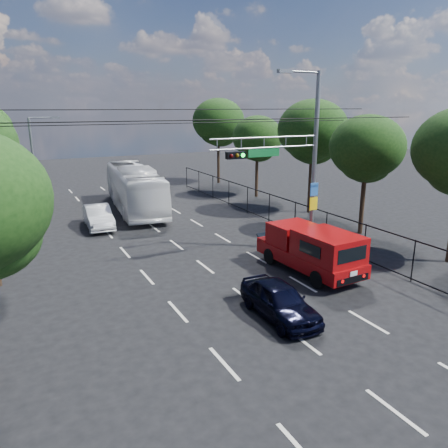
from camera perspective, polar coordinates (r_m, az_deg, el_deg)
ground at (r=15.65m, az=10.18°, el=-14.79°), size 120.00×120.00×0.00m
lane_markings at (r=27.20m, az=-7.75°, el=-1.55°), size 6.12×38.00×0.01m
signal_mast at (r=23.30m, az=9.42°, el=8.76°), size 6.43×0.39×9.50m
streetlight_left at (r=32.96m, az=-23.30°, el=7.28°), size 2.09×0.22×7.08m
utility_wires at (r=21.26m, az=-3.68°, el=13.72°), size 22.00×5.04×0.74m
fence_right at (r=28.70m, az=7.88°, el=1.46°), size 0.06×34.03×2.00m
tree_right_b at (r=27.95m, az=18.12°, el=8.87°), size 4.50×4.50×7.31m
tree_right_c at (r=32.78m, az=11.50°, el=11.31°), size 5.10×5.10×8.29m
tree_right_d at (r=38.36m, az=4.38°, el=10.76°), size 4.32×4.32×7.02m
tree_right_e at (r=45.40m, az=-0.73°, el=12.84°), size 5.28×5.28×8.58m
red_pickup at (r=21.24m, az=11.25°, el=-3.15°), size 2.47×6.09×2.22m
navy_hatchback at (r=16.78m, az=7.26°, el=-9.88°), size 1.76×4.08×1.37m
white_bus at (r=34.20m, az=-11.60°, el=4.60°), size 4.14×12.29×3.36m
white_van at (r=29.84m, az=-16.11°, el=0.92°), size 1.78×4.50×1.46m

